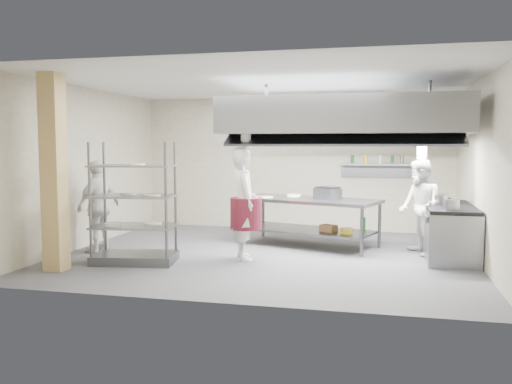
% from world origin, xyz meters
% --- Properties ---
extents(floor, '(7.00, 7.00, 0.00)m').
position_xyz_m(floor, '(0.00, 0.00, 0.00)').
color(floor, '#3C3C3E').
rests_on(floor, ground).
extents(ceiling, '(7.00, 7.00, 0.00)m').
position_xyz_m(ceiling, '(0.00, 0.00, 3.00)').
color(ceiling, silver).
rests_on(ceiling, wall_back).
extents(wall_back, '(7.00, 0.00, 7.00)m').
position_xyz_m(wall_back, '(0.00, 3.00, 1.50)').
color(wall_back, '#9F967F').
rests_on(wall_back, ground).
extents(wall_left, '(0.00, 6.00, 6.00)m').
position_xyz_m(wall_left, '(-3.50, 0.00, 1.50)').
color(wall_left, '#9F967F').
rests_on(wall_left, ground).
extents(wall_right, '(0.00, 6.00, 6.00)m').
position_xyz_m(wall_right, '(3.50, 0.00, 1.50)').
color(wall_right, '#9F967F').
rests_on(wall_right, ground).
extents(column, '(0.30, 0.30, 3.00)m').
position_xyz_m(column, '(-2.90, -1.90, 1.50)').
color(column, '#D6B46E').
rests_on(column, floor).
extents(exhaust_hood, '(4.00, 2.50, 0.60)m').
position_xyz_m(exhaust_hood, '(1.30, 0.40, 2.40)').
color(exhaust_hood, gray).
rests_on(exhaust_hood, ceiling).
extents(hood_strip_a, '(1.60, 0.12, 0.04)m').
position_xyz_m(hood_strip_a, '(0.40, 0.40, 2.08)').
color(hood_strip_a, white).
rests_on(hood_strip_a, exhaust_hood).
extents(hood_strip_b, '(1.60, 0.12, 0.04)m').
position_xyz_m(hood_strip_b, '(2.20, 0.40, 2.08)').
color(hood_strip_b, white).
rests_on(hood_strip_b, exhaust_hood).
extents(wall_shelf, '(1.50, 0.28, 0.04)m').
position_xyz_m(wall_shelf, '(1.80, 2.84, 1.50)').
color(wall_shelf, gray).
rests_on(wall_shelf, wall_back).
extents(island, '(2.88, 1.87, 0.91)m').
position_xyz_m(island, '(0.58, 1.00, 0.46)').
color(island, slate).
rests_on(island, floor).
extents(island_worktop, '(2.88, 1.87, 0.06)m').
position_xyz_m(island_worktop, '(0.58, 1.00, 0.88)').
color(island_worktop, gray).
rests_on(island_worktop, island).
extents(island_undershelf, '(2.64, 1.70, 0.04)m').
position_xyz_m(island_undershelf, '(0.58, 1.00, 0.30)').
color(island_undershelf, slate).
rests_on(island_undershelf, island).
extents(pass_rack, '(1.42, 0.97, 1.97)m').
position_xyz_m(pass_rack, '(-1.97, -1.12, 0.99)').
color(pass_rack, gray).
rests_on(pass_rack, floor).
extents(cooking_range, '(0.80, 2.00, 0.84)m').
position_xyz_m(cooking_range, '(3.08, 0.50, 0.42)').
color(cooking_range, gray).
rests_on(cooking_range, floor).
extents(range_top, '(0.78, 1.96, 0.06)m').
position_xyz_m(range_top, '(3.08, 0.50, 0.87)').
color(range_top, black).
rests_on(range_top, cooking_range).
extents(chef_head, '(0.71, 0.82, 1.88)m').
position_xyz_m(chef_head, '(-0.30, -0.46, 0.94)').
color(chef_head, white).
rests_on(chef_head, floor).
extents(chef_line, '(0.86, 0.97, 1.68)m').
position_xyz_m(chef_line, '(2.60, 0.61, 0.84)').
color(chef_line, silver).
rests_on(chef_line, floor).
extents(chef_plating, '(0.64, 1.04, 1.65)m').
position_xyz_m(chef_plating, '(-3.00, -0.43, 0.83)').
color(chef_plating, silver).
rests_on(chef_plating, floor).
extents(griddle, '(0.54, 0.52, 0.21)m').
position_xyz_m(griddle, '(0.96, 0.90, 1.01)').
color(griddle, slate).
rests_on(griddle, island_worktop).
extents(wicker_basket, '(0.35, 0.32, 0.13)m').
position_xyz_m(wicker_basket, '(1.00, 0.79, 0.38)').
color(wicker_basket, olive).
rests_on(wicker_basket, island_undershelf).
extents(stockpot, '(0.25, 0.25, 0.17)m').
position_xyz_m(stockpot, '(2.94, 0.54, 0.99)').
color(stockpot, slate).
rests_on(stockpot, range_top).
extents(plate_stack, '(0.28, 0.28, 0.05)m').
position_xyz_m(plate_stack, '(-1.97, -1.12, 0.63)').
color(plate_stack, white).
rests_on(plate_stack, pass_rack).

